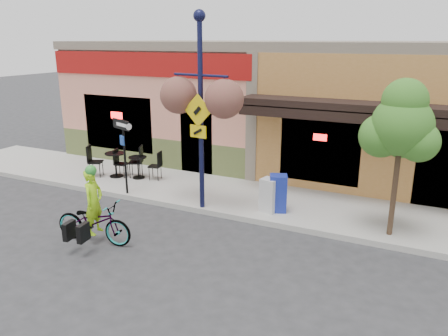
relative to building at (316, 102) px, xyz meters
name	(u,v)px	position (x,y,z in m)	size (l,w,h in m)	color
ground	(236,229)	(0.00, -7.50, -2.25)	(90.00, 90.00, 0.00)	#2D2D30
sidewalk	(264,201)	(0.00, -5.50, -2.17)	(24.00, 3.00, 0.15)	#9E9B93
curb	(244,219)	(0.00, -6.95, -2.17)	(24.00, 0.12, 0.15)	#A8A59E
building	(316,102)	(0.00, 0.00, 0.00)	(18.20, 8.20, 4.50)	tan
bicycle	(94,222)	(-2.70, -9.57, -1.74)	(0.67, 1.93, 1.01)	maroon
cyclist_rider	(95,212)	(-2.65, -9.57, -1.48)	(0.56, 0.37, 1.53)	#A2E317
lamp_post	(201,114)	(-1.30, -6.85, 0.47)	(1.64, 0.66, 5.15)	#121439
one_way_sign	(125,157)	(-3.86, -6.85, -0.98)	(0.86, 0.19, 2.23)	black
cafe_set_left	(116,161)	(-5.21, -5.67, -1.56)	(1.78, 0.89, 1.07)	black
cafe_set_right	(138,164)	(-4.44, -5.48, -1.62)	(1.58, 0.79, 0.95)	black
newspaper_box_blue	(278,193)	(0.66, -6.23, -1.60)	(0.45, 0.40, 1.00)	navy
newspaper_box_grey	(269,195)	(0.46, -6.35, -1.65)	(0.42, 0.38, 0.91)	beige
street_tree	(398,159)	(3.53, -6.47, -0.25)	(1.44, 1.44, 3.69)	#3D7A26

